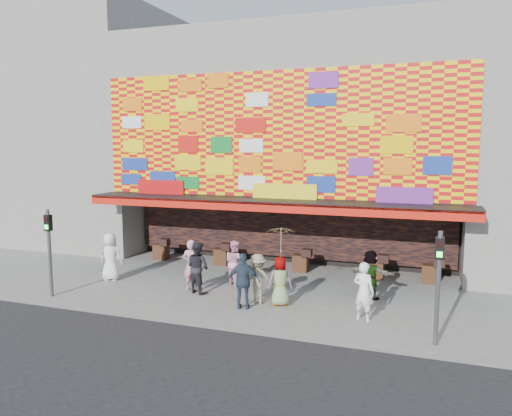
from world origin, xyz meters
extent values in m
plane|color=slate|center=(0.00, 0.00, 0.00)|extent=(90.00, 90.00, 0.00)
cube|color=black|center=(0.00, -6.50, 0.01)|extent=(30.00, 8.00, 0.02)
cube|color=gray|center=(0.00, 8.00, 6.50)|extent=(15.00, 8.00, 7.00)
cube|color=black|center=(0.00, 9.00, 1.50)|extent=(15.00, 6.00, 3.00)
cube|color=gray|center=(-7.30, 5.00, 1.50)|extent=(0.40, 2.00, 3.00)
cube|color=gray|center=(7.30, 5.00, 1.50)|extent=(0.40, 2.00, 3.00)
cube|color=black|center=(0.00, 3.40, 3.00)|extent=(15.20, 1.60, 0.12)
cube|color=red|center=(0.00, 2.62, 2.85)|extent=(15.20, 0.04, 0.35)
cube|color=#FFD000|center=(0.00, 3.96, 5.55)|extent=(14.80, 0.08, 4.90)
cube|color=black|center=(0.00, 5.85, 1.55)|extent=(14.00, 0.25, 2.50)
cube|color=gray|center=(-13.00, 8.00, 6.00)|extent=(11.00, 8.00, 12.00)
cylinder|color=#59595B|center=(-6.20, -1.50, 1.50)|extent=(0.12, 0.12, 3.00)
cube|color=black|center=(-6.20, -1.50, 2.55)|extent=(0.22, 0.18, 0.55)
cube|color=black|center=(-6.20, -1.59, 2.68)|extent=(0.14, 0.02, 0.14)
cube|color=#19E533|center=(-6.20, -1.59, 2.42)|extent=(0.14, 0.02, 0.14)
cylinder|color=#59595B|center=(6.20, -1.50, 1.50)|extent=(0.12, 0.12, 3.00)
cube|color=black|center=(6.20, -1.50, 2.55)|extent=(0.22, 0.18, 0.55)
cube|color=black|center=(6.20, -1.59, 2.68)|extent=(0.14, 0.02, 0.14)
cube|color=#19E533|center=(6.20, -1.59, 2.42)|extent=(0.14, 0.02, 0.14)
imported|color=white|center=(-5.53, 0.92, 0.91)|extent=(0.96, 0.70, 1.82)
imported|color=pink|center=(-1.98, 0.72, 0.92)|extent=(0.70, 0.48, 1.84)
imported|color=black|center=(-1.67, 0.57, 0.91)|extent=(1.07, 0.95, 1.82)
imported|color=gray|center=(0.71, 0.16, 0.82)|extent=(1.19, 0.88, 1.64)
imported|color=#2C3B4E|center=(0.47, -0.51, 0.89)|extent=(1.13, 0.70, 1.79)
imported|color=gray|center=(4.11, 1.88, 0.84)|extent=(1.61, 0.75, 1.67)
imported|color=gray|center=(1.46, 0.21, 0.80)|extent=(0.92, 0.79, 1.60)
imported|color=white|center=(4.18, -0.29, 0.88)|extent=(0.74, 0.61, 1.77)
imported|color=#F8A0C2|center=(-0.82, 1.94, 0.83)|extent=(1.02, 0.98, 1.67)
imported|color=beige|center=(1.46, 0.21, 2.13)|extent=(1.18, 1.19, 0.86)
cylinder|color=#4C3326|center=(1.46, 0.21, 1.25)|extent=(0.02, 0.02, 1.00)
camera|label=1|loc=(5.99, -14.75, 5.19)|focal=35.00mm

